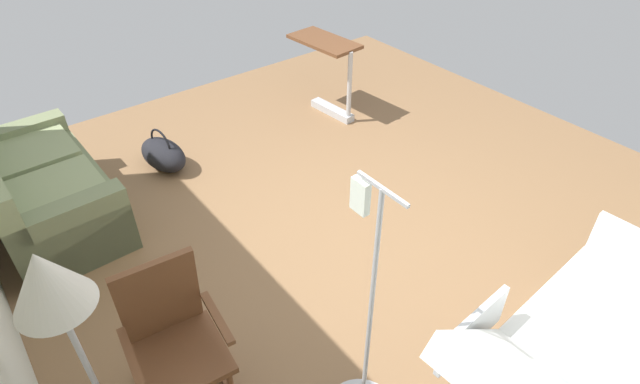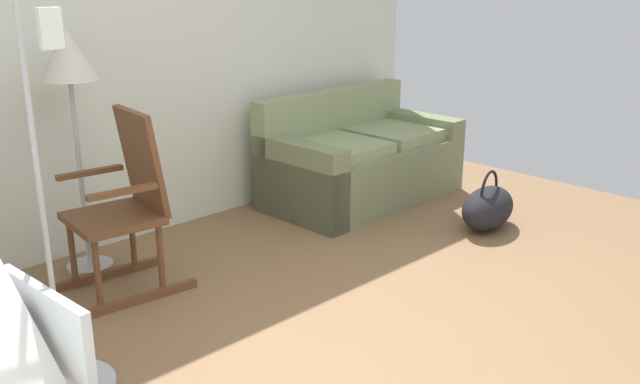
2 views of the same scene
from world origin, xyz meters
name	(u,v)px [view 1 (image 1 of 2)]	position (x,y,z in m)	size (l,w,h in m)	color
ground_plane	(338,239)	(0.00, 0.00, 0.00)	(6.56, 6.56, 0.00)	olive
couch	(42,192)	(1.69, 1.78, 0.31)	(1.62, 0.88, 0.85)	#737D57
rocking_chair	(175,343)	(-0.50, 1.59, 0.50)	(0.81, 0.55, 1.05)	brown
floor_lamp	(53,297)	(-0.54, 2.02, 1.23)	(0.34, 0.34, 1.48)	#B2B5BA
overbed_table	(329,69)	(1.74, -1.30, 0.53)	(0.86, 0.47, 0.84)	#B2B5BA
duffel_bag	(163,154)	(1.85, 0.68, 0.15)	(0.61, 0.42, 0.43)	black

